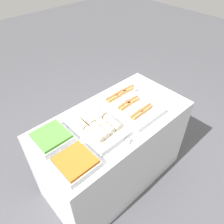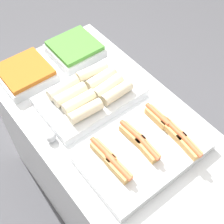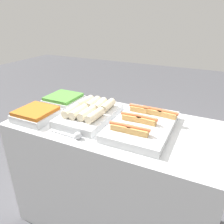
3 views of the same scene
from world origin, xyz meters
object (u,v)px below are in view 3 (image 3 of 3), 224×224
Objects in this scene: tray_wraps at (90,112)px; tray_side_back at (64,100)px; tray_hotdogs at (142,125)px; serving_spoon_near at (75,135)px; tray_side_front at (36,114)px.

tray_side_back is (-0.33, 0.13, -0.01)m from tray_wraps.
tray_hotdogs reaches higher than serving_spoon_near.
serving_spoon_near is (-0.32, -0.28, -0.01)m from tray_hotdogs.
tray_wraps reaches higher than serving_spoon_near.
tray_hotdogs is at bearing 14.13° from tray_side_front.
tray_side_front is at bearing -151.95° from tray_wraps.
tray_wraps reaches higher than tray_hotdogs.
tray_wraps is 2.10× the size of serving_spoon_near.
tray_wraps is 0.29m from serving_spoon_near.
serving_spoon_near is at bearing -77.05° from tray_wraps.
tray_hotdogs is 0.74m from tray_side_front.
tray_wraps is at bearing 102.95° from serving_spoon_near.
tray_side_front is 1.00× the size of tray_side_back.
tray_wraps is (-0.39, -0.00, 0.01)m from tray_hotdogs.
tray_hotdogs is at bearing 0.54° from tray_wraps.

